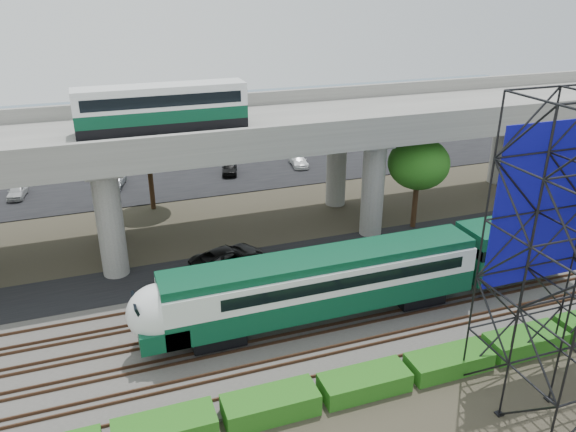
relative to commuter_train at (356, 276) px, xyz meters
name	(u,v)px	position (x,y,z in m)	size (l,w,h in m)	color
ground	(314,346)	(-3.45, -2.00, -2.88)	(140.00, 140.00, 0.00)	#474233
ballast_bed	(302,326)	(-3.45, 0.00, -2.78)	(90.00, 12.00, 0.20)	slate
service_road	(260,264)	(-3.45, 8.50, -2.84)	(90.00, 5.00, 0.08)	black
parking_lot	(197,168)	(-3.45, 32.00, -2.84)	(90.00, 18.00, 0.08)	black
harbor_water	(168,123)	(-3.45, 54.00, -2.87)	(140.00, 40.00, 0.03)	#40556A
rail_tracks	(302,323)	(-3.45, 0.00, -2.60)	(90.00, 9.52, 0.16)	#472D1E
commuter_train	(356,276)	(0.00, 0.00, 0.00)	(29.30, 3.06, 4.30)	black
overpass	(232,137)	(-3.85, 14.00, 5.33)	(80.00, 12.00, 12.40)	#9E9B93
hedge_strip	(365,382)	(-2.45, -6.30, -2.32)	(34.60, 1.80, 1.20)	#1F6316
trees	(178,175)	(-8.12, 14.17, 2.69)	(40.94, 16.94, 7.69)	#382314
suv	(228,258)	(-5.78, 8.73, -2.04)	(2.53, 5.48, 1.52)	black
parked_cars	(204,163)	(-2.78, 31.47, -2.20)	(37.73, 9.55, 1.32)	#BDBDBD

